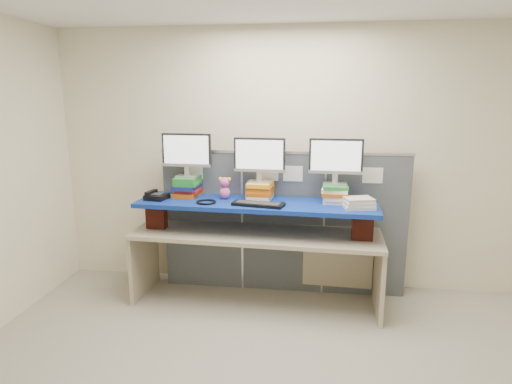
# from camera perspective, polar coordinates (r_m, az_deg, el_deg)

# --- Properties ---
(room) EXTENTS (5.00, 4.00, 2.80)m
(room) POSITION_cam_1_polar(r_m,az_deg,el_deg) (2.69, 1.17, -1.90)
(room) COLOR #F1E7C6
(room) RESTS_ON ground
(cubicle_partition) EXTENTS (2.60, 0.06, 1.53)m
(cubicle_partition) POSITION_cam_1_polar(r_m,az_deg,el_deg) (4.57, 3.58, -4.01)
(cubicle_partition) COLOR #444A51
(cubicle_partition) RESTS_ON ground
(desk) EXTENTS (2.50, 0.84, 0.75)m
(desk) POSITION_cam_1_polar(r_m,az_deg,el_deg) (4.34, -0.00, -7.24)
(desk) COLOR tan
(desk) RESTS_ON ground
(brick_pier_left) EXTENTS (0.20, 0.12, 0.27)m
(brick_pier_left) POSITION_cam_1_polar(r_m,az_deg,el_deg) (4.50, -13.13, -3.06)
(brick_pier_left) COLOR maroon
(brick_pier_left) RESTS_ON desk
(brick_pier_right) EXTENTS (0.20, 0.12, 0.27)m
(brick_pier_right) POSITION_cam_1_polar(r_m,az_deg,el_deg) (4.15, 14.01, -4.42)
(brick_pier_right) COLOR maroon
(brick_pier_right) RESTS_ON desk
(blue_board) EXTENTS (2.39, 0.71, 0.04)m
(blue_board) POSITION_cam_1_polar(r_m,az_deg,el_deg) (4.21, 0.00, -1.61)
(blue_board) COLOR #0B188C
(blue_board) RESTS_ON brick_pier_left
(book_stack_left) EXTENTS (0.27, 0.32, 0.21)m
(book_stack_left) POSITION_cam_1_polar(r_m,az_deg,el_deg) (4.48, -9.10, 0.71)
(book_stack_left) COLOR #AF5710
(book_stack_left) RESTS_ON blue_board
(book_stack_center) EXTENTS (0.27, 0.32, 0.17)m
(book_stack_center) POSITION_cam_1_polar(r_m,az_deg,el_deg) (4.31, 0.58, 0.17)
(book_stack_center) COLOR white
(book_stack_center) RESTS_ON blue_board
(book_stack_right) EXTENTS (0.27, 0.30, 0.18)m
(book_stack_right) POSITION_cam_1_polar(r_m,az_deg,el_deg) (4.24, 10.47, -0.16)
(book_stack_right) COLOR white
(book_stack_right) RESTS_ON blue_board
(monitor_left) EXTENTS (0.51, 0.15, 0.44)m
(monitor_left) POSITION_cam_1_polar(r_m,az_deg,el_deg) (4.42, -9.23, 5.24)
(monitor_left) COLOR #A5A5AA
(monitor_left) RESTS_ON book_stack_left
(monitor_center) EXTENTS (0.51, 0.15, 0.44)m
(monitor_center) POSITION_cam_1_polar(r_m,az_deg,el_deg) (4.24, 0.47, 4.66)
(monitor_center) COLOR #A5A5AA
(monitor_center) RESTS_ON book_stack_center
(monitor_right) EXTENTS (0.51, 0.15, 0.44)m
(monitor_right) POSITION_cam_1_polar(r_m,az_deg,el_deg) (4.18, 10.59, 4.39)
(monitor_right) COLOR #A5A5AA
(monitor_right) RESTS_ON book_stack_right
(keyboard) EXTENTS (0.51, 0.25, 0.03)m
(keyboard) POSITION_cam_1_polar(r_m,az_deg,el_deg) (4.06, 0.26, -1.64)
(keyboard) COLOR black
(keyboard) RESTS_ON blue_board
(mouse) EXTENTS (0.09, 0.12, 0.03)m
(mouse) POSITION_cam_1_polar(r_m,az_deg,el_deg) (4.07, 3.58, -1.58)
(mouse) COLOR black
(mouse) RESTS_ON blue_board
(desk_phone) EXTENTS (0.23, 0.21, 0.09)m
(desk_phone) POSITION_cam_1_polar(r_m,az_deg,el_deg) (4.42, -13.21, -0.54)
(desk_phone) COLOR black
(desk_phone) RESTS_ON blue_board
(headset) EXTENTS (0.24, 0.24, 0.02)m
(headset) POSITION_cam_1_polar(r_m,az_deg,el_deg) (4.19, -6.64, -1.32)
(headset) COLOR black
(headset) RESTS_ON blue_board
(plush_toy) EXTENTS (0.13, 0.10, 0.22)m
(plush_toy) POSITION_cam_1_polar(r_m,az_deg,el_deg) (4.32, -4.19, 0.57)
(plush_toy) COLOR #E5579F
(plush_toy) RESTS_ON blue_board
(binder_stack) EXTENTS (0.32, 0.28, 0.10)m
(binder_stack) POSITION_cam_1_polar(r_m,az_deg,el_deg) (4.08, 13.52, -1.45)
(binder_stack) COLOR beige
(binder_stack) RESTS_ON blue_board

